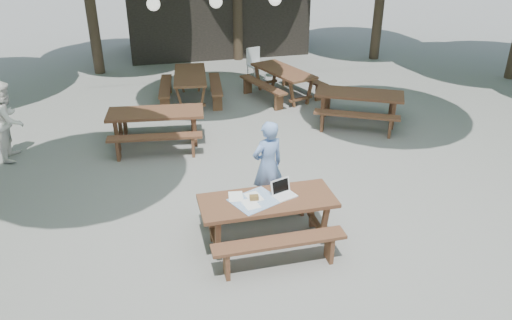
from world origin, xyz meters
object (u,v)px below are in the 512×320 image
Objects in this scene: main_picnic_table at (267,220)px; second_person at (8,120)px; plastic_chair at (256,70)px; picnic_table_nw at (157,127)px; woman at (268,166)px.

main_picnic_table is 5.89m from second_person.
plastic_chair is (6.05, 3.93, -0.55)m from second_person.
second_person is at bearing -174.96° from picnic_table_nw.
picnic_table_nw is 2.31× the size of plastic_chair.
woman is (0.26, 0.97, 0.40)m from main_picnic_table.
main_picnic_table is 8.19m from plastic_chair.
woman reaches higher than plastic_chair.
plastic_chair is (3.17, 4.01, -0.13)m from picnic_table_nw.
second_person is (-2.87, 0.08, 0.41)m from picnic_table_nw.
main_picnic_table is at bearing -119.16° from plastic_chair.
plastic_chair is (1.54, 7.02, -0.53)m from woman.
picnic_table_nw is at bearing 109.00° from main_picnic_table.
picnic_table_nw is at bearing -78.88° from woman.
woman is at bearing 74.72° from main_picnic_table.
main_picnic_table is 0.96× the size of picnic_table_nw.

